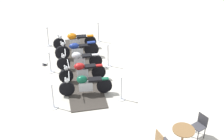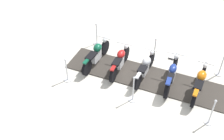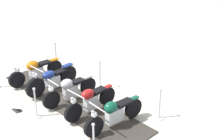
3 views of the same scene
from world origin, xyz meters
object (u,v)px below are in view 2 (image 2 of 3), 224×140
object	(u,v)px
stanchion_right_front	(221,67)
stanchion_right_rear	(97,38)
motorcycle_navy	(172,75)
info_placard	(173,57)
motorcycle_copper	(200,82)
stanchion_right_mid	(154,52)
stanchion_left_mid	(133,93)
motorcycle_chrome	(145,67)
motorcycle_forest	(96,54)
stanchion_left_rear	(67,74)
motorcycle_maroon	(120,60)
stanchion_left_front	(211,115)

from	to	relation	value
stanchion_right_front	stanchion_right_rear	bearing A→B (deg)	-77.02
motorcycle_navy	info_placard	world-z (taller)	motorcycle_navy
motorcycle_copper	stanchion_right_mid	size ratio (longest dim) A/B	2.15
motorcycle_copper	stanchion_left_mid	size ratio (longest dim) A/B	1.97
motorcycle_chrome	info_placard	world-z (taller)	motorcycle_chrome
motorcycle_navy	info_placard	xyz separation A→B (m)	(-1.50, -0.64, -0.42)
motorcycle_forest	stanchion_left_rear	size ratio (longest dim) A/B	2.05
stanchion_right_rear	stanchion_left_rear	size ratio (longest dim) A/B	1.02
stanchion_left_mid	stanchion_right_mid	size ratio (longest dim) A/B	1.09
motorcycle_navy	stanchion_right_rear	bearing A→B (deg)	68.01
stanchion_right_front	info_placard	xyz separation A→B (m)	(0.17, -1.98, -0.32)
motorcycle_maroon	stanchion_left_mid	world-z (taller)	stanchion_left_mid
info_placard	stanchion_right_rear	bearing A→B (deg)	-175.42
motorcycle_maroon	stanchion_left_front	xyz separation A→B (m)	(0.49, 4.00, -0.10)
stanchion_right_mid	stanchion_right_rear	bearing A→B (deg)	-77.02
stanchion_right_mid	motorcycle_forest	bearing A→B (deg)	-45.08
motorcycle_navy	stanchion_left_rear	bearing A→B (deg)	107.13
motorcycle_maroon	stanchion_right_front	distance (m)	4.02
motorcycle_forest	stanchion_left_mid	bearing A→B (deg)	-119.47
stanchion_right_mid	info_placard	world-z (taller)	stanchion_right_mid
motorcycle_chrome	stanchion_right_front	world-z (taller)	stanchion_right_front
motorcycle_chrome	stanchion_right_mid	distance (m)	1.32
motorcycle_maroon	info_placard	distance (m)	2.46
stanchion_left_front	stanchion_left_rear	bearing A→B (deg)	-77.02
motorcycle_chrome	info_placard	bearing A→B (deg)	-23.27
stanchion_right_rear	stanchion_left_front	world-z (taller)	stanchion_left_front
stanchion_left_mid	stanchion_left_rear	world-z (taller)	stanchion_left_mid
motorcycle_copper	stanchion_right_mid	bearing A→B (deg)	60.53
motorcycle_copper	stanchion_left_mid	bearing A→B (deg)	125.45
motorcycle_navy	stanchion_right_front	world-z (taller)	motorcycle_navy
stanchion_right_mid	info_placard	distance (m)	0.86
motorcycle_maroon	stanchion_left_rear	distance (m)	2.17
motorcycle_navy	motorcycle_forest	world-z (taller)	motorcycle_navy
motorcycle_copper	motorcycle_maroon	world-z (taller)	motorcycle_maroon
stanchion_right_front	motorcycle_chrome	bearing A→B (deg)	-51.47
motorcycle_forest	stanchion_left_rear	bearing A→B (deg)	159.34
motorcycle_copper	motorcycle_forest	size ratio (longest dim) A/B	1.02
stanchion_left_mid	stanchion_left_front	xyz separation A→B (m)	(-0.61, 2.66, 0.05)
motorcycle_forest	info_placard	xyz separation A→B (m)	(-2.20, 2.45, -0.44)
motorcycle_copper	stanchion_right_mid	distance (m)	2.50
motorcycle_forest	stanchion_right_rear	bearing A→B (deg)	28.76
info_placard	stanchion_right_front	bearing A→B (deg)	-8.11
stanchion_right_mid	stanchion_left_front	bearing A→B (deg)	58.40
motorcycle_navy	motorcycle_maroon	bearing A→B (deg)	87.05
motorcycle_copper	stanchion_right_front	xyz separation A→B (m)	(-1.42, 0.31, -0.11)
motorcycle_navy	stanchion_left_front	size ratio (longest dim) A/B	1.90
info_placard	stanchion_left_rear	bearing A→B (deg)	-139.65
motorcycle_navy	motorcycle_maroon	size ratio (longest dim) A/B	1.05
motorcycle_copper	stanchion_right_rear	size ratio (longest dim) A/B	2.05
motorcycle_copper	stanchion_right_rear	distance (m)	5.03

